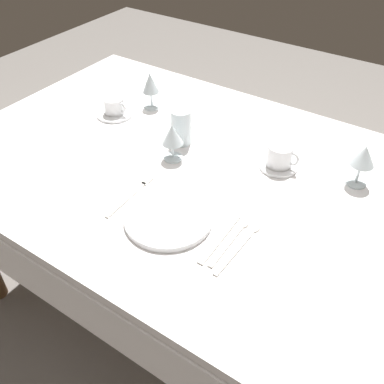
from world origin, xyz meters
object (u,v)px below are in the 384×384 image
spoon_soup (234,236)px  spoon_dessert (243,242)px  wine_glass_left (363,157)px  drink_tumbler (181,129)px  coffee_cup_left (280,155)px  fork_outer (132,194)px  dinner_knife (219,240)px  wine_glass_centre (172,136)px  wine_glass_right (150,85)px  dinner_plate (168,218)px  coffee_cup_right (114,105)px

spoon_soup → spoon_dessert: bearing=-9.9°
spoon_dessert → wine_glass_left: wine_glass_left is taller
drink_tumbler → wine_glass_left: bearing=11.0°
spoon_soup → coffee_cup_left: (-0.03, 0.36, 0.04)m
spoon_soup → coffee_cup_left: bearing=95.5°
fork_outer → coffee_cup_left: bearing=50.7°
dinner_knife → drink_tumbler: size_ratio=1.65×
fork_outer → coffee_cup_left: 0.49m
drink_tumbler → dinner_knife: bearing=-43.1°
coffee_cup_left → wine_glass_left: bearing=13.3°
wine_glass_centre → wine_glass_right: (-0.28, 0.24, 0.01)m
coffee_cup_left → dinner_plate: bearing=-110.7°
coffee_cup_right → wine_glass_left: size_ratio=0.71×
dinner_plate → drink_tumbler: 0.40m
fork_outer → wine_glass_left: wine_glass_left is taller
dinner_plate → spoon_soup: size_ratio=1.22×
spoon_dessert → wine_glass_centre: wine_glass_centre is taller
wine_glass_centre → drink_tumbler: (-0.03, 0.10, -0.03)m
coffee_cup_left → spoon_soup: bearing=-84.5°
dinner_plate → fork_outer: bearing=170.9°
coffee_cup_right → wine_glass_left: bearing=6.1°
spoon_soup → coffee_cup_right: bearing=156.0°
dinner_plate → coffee_cup_left: coffee_cup_left is taller
dinner_knife → wine_glass_right: wine_glass_right is taller
fork_outer → spoon_dessert: bearing=2.4°
coffee_cup_left → dinner_knife: bearing=-88.9°
wine_glass_right → wine_glass_left: bearing=-1.9°
spoon_dessert → wine_glass_left: bearing=67.7°
spoon_soup → wine_glass_left: size_ratio=1.49×
fork_outer → wine_glass_centre: wine_glass_centre is taller
drink_tumbler → wine_glass_centre: bearing=-71.0°
fork_outer → wine_glass_left: (0.55, 0.44, 0.10)m
spoon_soup → wine_glass_centre: wine_glass_centre is taller
dinner_knife → wine_glass_left: wine_glass_left is taller
coffee_cup_left → coffee_cup_right: size_ratio=1.09×
fork_outer → wine_glass_right: wine_glass_right is taller
coffee_cup_right → drink_tumbler: drink_tumbler is taller
wine_glass_centre → spoon_dessert: bearing=-28.8°
spoon_dessert → wine_glass_left: 0.46m
dinner_plate → coffee_cup_right: coffee_cup_right is taller
wine_glass_centre → drink_tumbler: wine_glass_centre is taller
wine_glass_centre → wine_glass_right: bearing=139.3°
dinner_plate → spoon_dessert: 0.22m
spoon_soup → drink_tumbler: (-0.38, 0.30, 0.05)m
dinner_knife → coffee_cup_right: size_ratio=2.13×
dinner_knife → spoon_soup: (0.03, 0.03, -0.00)m
spoon_soup → wine_glass_centre: size_ratio=1.59×
wine_glass_centre → wine_glass_left: wine_glass_left is taller
spoon_soup → wine_glass_centre: (-0.35, 0.20, 0.09)m
dinner_plate → dinner_knife: (0.16, 0.01, -0.01)m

